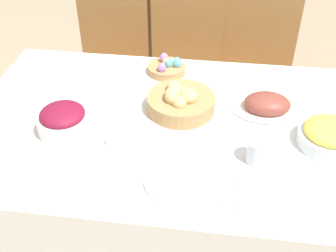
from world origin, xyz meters
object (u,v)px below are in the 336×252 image
(chair_far_right, at_px, (256,68))
(pineapple_bowl, at_px, (329,135))
(sideboard, at_px, (208,4))
(butter_dish, at_px, (122,138))
(chair_far_left, at_px, (109,59))
(beet_salad_bowl, at_px, (63,120))
(spoon, at_px, (236,186))
(fork, at_px, (137,177))
(dinner_plate, at_px, (181,181))
(chair_far_center, at_px, (184,64))
(knife, at_px, (227,186))
(bread_basket, at_px, (180,101))
(egg_basket, at_px, (167,67))
(ham_platter, at_px, (267,105))
(drinking_cup, at_px, (258,151))

(chair_far_right, relative_size, pineapple_bowl, 4.54)
(sideboard, xyz_separation_m, butter_dish, (-0.21, -2.03, 0.29))
(chair_far_left, relative_size, beet_salad_bowl, 5.12)
(pineapple_bowl, height_order, spoon, pineapple_bowl)
(beet_salad_bowl, relative_size, butter_dish, 1.92)
(fork, distance_m, butter_dish, 0.20)
(dinner_plate, bearing_deg, spoon, 0.00)
(butter_dish, bearing_deg, chair_far_right, 61.47)
(sideboard, bearing_deg, spoon, -84.83)
(chair_far_left, bearing_deg, dinner_plate, -60.79)
(chair_far_right, height_order, spoon, chair_far_right)
(chair_far_center, distance_m, chair_far_right, 0.41)
(pineapple_bowl, relative_size, knife, 1.12)
(chair_far_right, xyz_separation_m, butter_dish, (-0.54, -1.00, 0.24))
(pineapple_bowl, bearing_deg, butter_dish, -173.63)
(chair_far_right, distance_m, dinner_plate, 1.23)
(bread_basket, distance_m, egg_basket, 0.30)
(sideboard, relative_size, knife, 5.75)
(bread_basket, relative_size, ham_platter, 0.96)
(chair_far_right, xyz_separation_m, fork, (-0.45, -1.17, 0.23))
(pineapple_bowl, distance_m, spoon, 0.42)
(chair_far_right, height_order, egg_basket, chair_far_right)
(fork, height_order, knife, same)
(bread_basket, xyz_separation_m, pineapple_bowl, (0.55, -0.14, 0.00))
(chair_far_right, bearing_deg, butter_dish, -116.45)
(chair_far_left, relative_size, ham_platter, 3.55)
(chair_far_center, bearing_deg, bread_basket, -84.14)
(drinking_cup, bearing_deg, spoon, -117.50)
(beet_salad_bowl, bearing_deg, egg_basket, 56.14)
(sideboard, bearing_deg, drinking_cup, -82.59)
(sideboard, relative_size, dinner_plate, 4.62)
(chair_far_left, distance_m, butter_dish, 1.07)
(dinner_plate, bearing_deg, bread_basket, 96.78)
(butter_dish, bearing_deg, ham_platter, 26.51)
(chair_far_left, bearing_deg, drinking_cup, -48.39)
(chair_far_left, distance_m, beet_salad_bowl, 1.01)
(sideboard, xyz_separation_m, ham_platter, (0.32, -1.77, 0.30))
(drinking_cup, bearing_deg, bread_basket, 138.24)
(drinking_cup, bearing_deg, chair_far_right, 86.78)
(dinner_plate, xyz_separation_m, fork, (-0.15, 0.00, -0.00))
(chair_far_right, height_order, butter_dish, chair_far_right)
(dinner_plate, bearing_deg, chair_far_right, 75.39)
(ham_platter, bearing_deg, sideboard, 100.15)
(sideboard, distance_m, egg_basket, 1.56)
(chair_far_center, relative_size, pineapple_bowl, 4.54)
(pineapple_bowl, relative_size, butter_dish, 2.16)
(sideboard, relative_size, bread_basket, 4.20)
(beet_salad_bowl, height_order, butter_dish, beet_salad_bowl)
(fork, bearing_deg, drinking_cup, 23.16)
(chair_far_left, relative_size, sideboard, 0.88)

